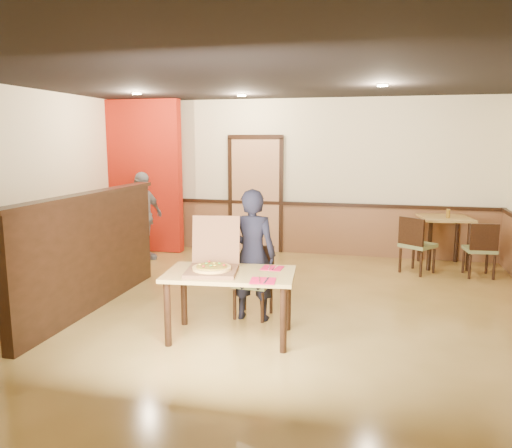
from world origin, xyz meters
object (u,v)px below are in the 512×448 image
Objects in this scene: passerby at (142,217)px; condiment at (448,214)px; main_table at (230,282)px; side_table at (444,228)px; diner at (252,255)px; diner_chair at (255,278)px; side_chair_left at (416,243)px; pizza_box at (213,265)px; side_chair_right at (481,248)px.

condiment is at bearing -61.86° from passerby.
main_table is 3.85m from passerby.
side_table is (2.57, 3.74, 0.04)m from main_table.
diner is 3.93m from condiment.
condiment is at bearing 54.60° from diner_chair.
side_chair_left is 6.35× the size of condiment.
diner reaches higher than pizza_box.
pizza_box is (2.27, -2.98, 0.02)m from passerby.
side_table is at bearing 56.03° from diner_chair.
diner_chair is 1.21× the size of pizza_box.
pizza_box is at bearing 63.92° from diner.
diner_chair is at bearing 77.48° from main_table.
condiment is (-0.43, 0.49, 0.43)m from side_chair_right.
diner_chair is 0.92× the size of side_chair_left.
side_chair_left is 0.82m from condiment.
side_chair_left is at bearing 55.89° from diner_chair.
side_chair_left is 4.54m from passerby.
side_chair_left is 1.31× the size of pizza_box.
diner_chair is at bearing -110.49° from passerby.
passerby is (-4.53, -0.17, 0.28)m from side_chair_left.
diner_chair is at bearing 60.99° from pizza_box.
side_chair_left is 1.02× the size of side_table.
main_table is at bearing 79.39° from diner.
passerby reaches higher than side_table.
main_table is 0.76m from diner_chair.
diner_chair reaches higher than main_table.
main_table is 0.91× the size of passerby.
passerby is at bearing 144.43° from diner_chair.
side_chair_right is (0.95, -0.01, -0.03)m from side_chair_left.
diner reaches higher than side_chair_left.
side_table is 4.66m from pizza_box.
diner_chair is 0.34m from diner.
pizza_box is at bearing -122.00° from passerby.
side_table is (0.49, 0.60, 0.15)m from side_chair_left.
condiment is (0.03, -0.12, 0.25)m from side_table.
diner_chair is at bearing -91.28° from diner.
condiment is (5.05, 0.66, 0.13)m from passerby.
side_table is at bearing -92.73° from side_chair_left.
side_chair_left is at bearing -67.10° from passerby.
condiment is (2.51, 3.02, 0.13)m from diner.
side_chair_right is 5.49m from passerby.
main_table is 1.56× the size of side_chair_left.
diner is at bearing 56.77° from pizza_box.
condiment reaches higher than diner_chair.
diner_chair is 3.12m from side_chair_left.
diner_chair is at bearing -129.60° from side_table.
diner is 1.00× the size of passerby.
diner is 2.24× the size of pizza_box.
passerby is at bearing -172.56° from condiment.
side_chair_left reaches higher than diner_chair.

